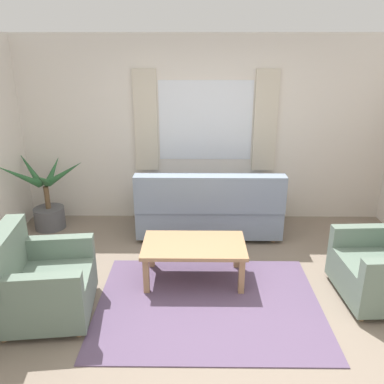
{
  "coord_description": "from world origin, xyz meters",
  "views": [
    {
      "loc": [
        -0.13,
        -3.31,
        2.4
      ],
      "look_at": [
        -0.17,
        0.7,
        0.94
      ],
      "focal_mm": 36.92,
      "sensor_mm": 36.0,
      "label": 1
    }
  ],
  "objects_px": {
    "armchair_left": "(39,282)",
    "coffee_table": "(194,248)",
    "potted_plant": "(47,203)",
    "couch": "(209,209)"
  },
  "relations": [
    {
      "from": "couch",
      "to": "coffee_table",
      "type": "distance_m",
      "value": 1.16
    },
    {
      "from": "couch",
      "to": "potted_plant",
      "type": "relative_size",
      "value": 1.75
    },
    {
      "from": "potted_plant",
      "to": "armchair_left",
      "type": "bearing_deg",
      "value": -72.26
    },
    {
      "from": "armchair_left",
      "to": "coffee_table",
      "type": "bearing_deg",
      "value": -72.89
    },
    {
      "from": "coffee_table",
      "to": "potted_plant",
      "type": "distance_m",
      "value": 2.44
    },
    {
      "from": "couch",
      "to": "potted_plant",
      "type": "bearing_deg",
      "value": -4.24
    },
    {
      "from": "couch",
      "to": "armchair_left",
      "type": "distance_m",
      "value": 2.41
    },
    {
      "from": "couch",
      "to": "potted_plant",
      "type": "distance_m",
      "value": 2.25
    },
    {
      "from": "armchair_left",
      "to": "coffee_table",
      "type": "height_order",
      "value": "armchair_left"
    },
    {
      "from": "armchair_left",
      "to": "potted_plant",
      "type": "relative_size",
      "value": 0.86
    }
  ]
}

